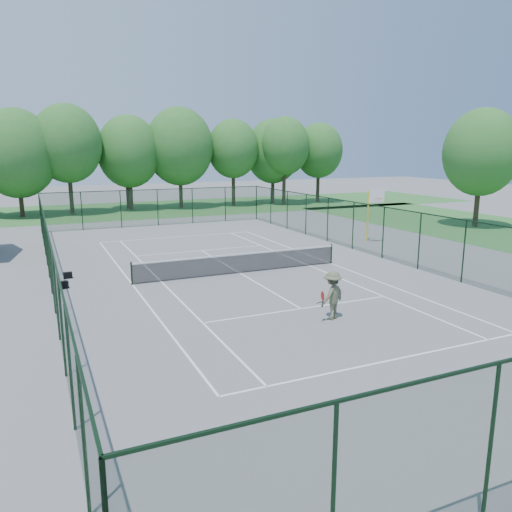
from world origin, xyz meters
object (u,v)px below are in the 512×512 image
(sports_bag_a, at_px, (63,285))
(basketball_goal, at_px, (373,205))
(tennis_net, at_px, (240,262))
(tennis_player, at_px, (332,295))

(sports_bag_a, bearing_deg, basketball_goal, 0.90)
(sports_bag_a, bearing_deg, tennis_net, -14.37)
(tennis_net, distance_m, basketball_goal, 12.60)
(tennis_player, bearing_deg, sports_bag_a, 136.24)
(tennis_net, xyz_separation_m, basketball_goal, (11.60, 4.50, 1.99))
(sports_bag_a, distance_m, tennis_player, 12.43)
(tennis_player, bearing_deg, basketball_goal, 48.14)
(basketball_goal, distance_m, sports_bag_a, 20.59)
(sports_bag_a, bearing_deg, tennis_player, -53.68)
(basketball_goal, xyz_separation_m, sports_bag_a, (-20.09, -3.84, -2.40))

